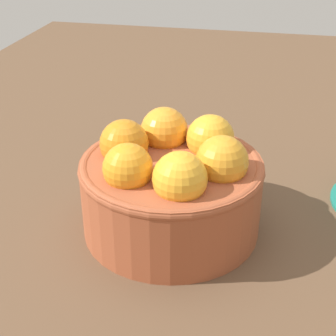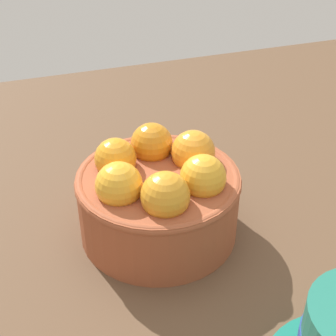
% 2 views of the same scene
% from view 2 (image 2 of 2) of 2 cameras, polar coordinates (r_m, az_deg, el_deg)
% --- Properties ---
extents(ground_plane, '(1.46, 0.86, 0.03)m').
position_cam_2_polar(ground_plane, '(0.51, -1.06, -8.53)').
color(ground_plane, brown).
extents(terracotta_bowl, '(0.16, 0.16, 0.10)m').
position_cam_2_polar(terracotta_bowl, '(0.47, -1.11, -3.10)').
color(terracotta_bowl, '#9E4C2D').
rests_on(terracotta_bowl, ground_plane).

